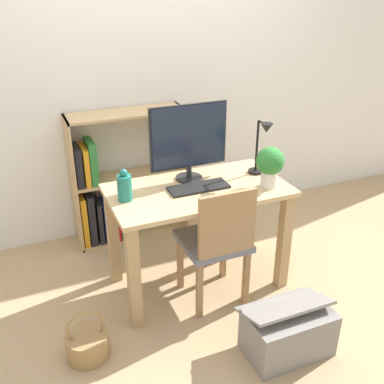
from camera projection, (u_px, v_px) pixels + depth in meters
ground_plane at (197, 281)px, 3.16m from camera, size 10.00×10.00×0.00m
wall_back at (147, 69)px, 3.41m from camera, size 8.00×0.05×2.60m
desk at (198, 210)px, 2.91m from camera, size 1.14×0.61×0.73m
monitor at (189, 139)px, 2.84m from camera, size 0.52×0.18×0.50m
keyboard at (198, 187)px, 2.83m from camera, size 0.39×0.15×0.02m
vase at (125, 187)px, 2.65m from camera, size 0.09×0.09×0.20m
desk_lamp at (262, 144)px, 2.91m from camera, size 0.10×0.19×0.38m
potted_plant at (270, 164)px, 2.79m from camera, size 0.18×0.18×0.26m
chair at (217, 241)px, 2.77m from camera, size 0.40×0.40×0.84m
bookshelf at (111, 192)px, 3.51m from camera, size 0.89×0.28×1.03m
basket at (88, 343)px, 2.51m from camera, size 0.24×0.24×0.31m
storage_box at (288, 331)px, 2.51m from camera, size 0.49×0.34×0.34m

